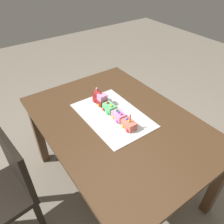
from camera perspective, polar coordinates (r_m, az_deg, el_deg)
ground_plane at (r=2.14m, az=1.28°, el=-17.55°), size 8.00×8.00×0.00m
dining_table at (r=1.66m, az=1.58°, el=-5.06°), size 1.40×1.00×0.74m
chair at (r=1.68m, az=-25.83°, el=-17.80°), size 0.44×0.44×0.86m
cake_board at (r=1.63m, az=0.00°, el=-0.89°), size 0.60×0.40×0.00m
cake_locomotive at (r=1.73m, az=-3.14°, el=3.68°), size 0.14×0.08×0.12m
cake_car_hopper_mint_green at (r=1.65m, az=-0.70°, el=1.11°), size 0.10×0.08×0.07m
cake_car_tanker_bubblegum at (r=1.58m, az=1.74°, el=-0.97°), size 0.10×0.08×0.07m
cake_car_caboose_coral at (r=1.51m, az=4.41°, el=-3.27°), size 0.10×0.08×0.07m
birthday_candle at (r=1.46m, az=4.75°, el=-1.30°), size 0.01×0.01×0.06m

